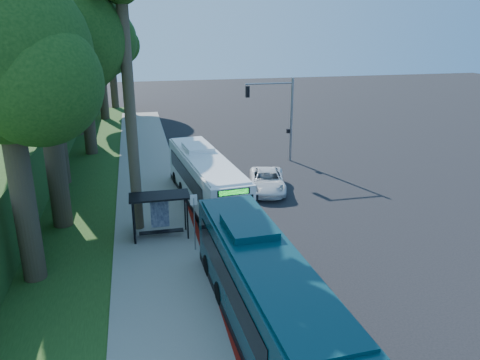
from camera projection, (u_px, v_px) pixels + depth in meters
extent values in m
plane|color=black|center=(269.00, 208.00, 30.04)|extent=(140.00, 140.00, 0.00)
cube|color=gray|center=(154.00, 217.00, 28.49)|extent=(4.50, 70.00, 0.12)
cube|color=maroon|center=(200.00, 242.00, 25.27)|extent=(0.25, 30.00, 0.13)
cube|color=#234719|center=(65.00, 196.00, 31.92)|extent=(8.00, 70.00, 0.06)
cube|color=black|center=(159.00, 196.00, 25.00)|extent=(3.20, 1.50, 0.10)
cube|color=black|center=(133.00, 221.00, 25.11)|extent=(0.06, 1.30, 2.20)
cube|color=navy|center=(160.00, 213.00, 26.04)|extent=(1.00, 0.12, 1.70)
cube|color=black|center=(161.00, 232.00, 25.56)|extent=(2.40, 0.40, 0.06)
cube|color=black|center=(134.00, 216.00, 25.67)|extent=(0.08, 0.08, 2.40)
cube|color=black|center=(185.00, 212.00, 26.26)|extent=(0.08, 0.08, 2.40)
cube|color=black|center=(134.00, 225.00, 24.57)|extent=(0.08, 0.08, 2.40)
cube|color=black|center=(188.00, 220.00, 25.15)|extent=(0.08, 0.08, 2.40)
cylinder|color=gray|center=(195.00, 225.00, 23.81)|extent=(0.06, 0.06, 3.00)
cube|color=white|center=(194.00, 200.00, 23.36)|extent=(0.35, 0.04, 0.55)
cylinder|color=gray|center=(291.00, 120.00, 39.15)|extent=(0.20, 0.20, 7.00)
cylinder|color=gray|center=(269.00, 84.00, 37.73)|extent=(4.00, 0.14, 0.14)
cube|color=black|center=(247.00, 92.00, 37.55)|extent=(0.30, 0.30, 0.90)
cube|color=black|center=(288.00, 131.00, 39.39)|extent=(0.25, 0.25, 0.35)
cylinder|color=#4C3F2D|center=(131.00, 118.00, 24.84)|extent=(0.60, 0.60, 13.00)
cylinder|color=#382B1E|center=(52.00, 138.00, 25.73)|extent=(1.10, 1.10, 10.50)
sphere|color=#153D10|center=(36.00, 14.00, 23.65)|extent=(8.00, 8.00, 8.00)
sphere|color=#153D10|center=(69.00, 40.00, 23.27)|extent=(5.60, 5.60, 5.60)
sphere|color=#153D10|center=(15.00, 32.00, 24.94)|extent=(5.20, 5.20, 5.20)
cylinder|color=#382B1E|center=(53.00, 103.00, 32.68)|extent=(1.18, 1.18, 11.90)
sphere|color=#153D10|center=(71.00, 12.00, 29.80)|extent=(7.00, 7.00, 7.00)
sphere|color=#153D10|center=(18.00, 8.00, 31.91)|extent=(6.50, 6.50, 6.50)
cylinder|color=#382B1E|center=(86.00, 100.00, 40.72)|extent=(1.06, 1.06, 9.80)
sphere|color=#153D10|center=(79.00, 27.00, 38.78)|extent=(8.40, 8.40, 8.40)
sphere|color=#153D10|center=(100.00, 41.00, 38.33)|extent=(5.88, 5.88, 5.88)
sphere|color=#153D10|center=(64.00, 37.00, 40.10)|extent=(5.46, 5.46, 5.46)
cylinder|color=#382B1E|center=(72.00, 81.00, 47.46)|extent=(1.14, 1.14, 11.20)
sphere|color=#153D10|center=(63.00, 9.00, 45.25)|extent=(9.60, 9.60, 9.60)
sphere|color=#153D10|center=(84.00, 23.00, 44.73)|extent=(6.72, 6.72, 6.72)
sphere|color=#153D10|center=(49.00, 20.00, 46.76)|extent=(6.24, 6.24, 6.24)
cylinder|color=#382B1E|center=(102.00, 82.00, 55.71)|extent=(1.02, 1.02, 9.10)
sphere|color=#153D10|center=(98.00, 33.00, 53.91)|extent=(8.00, 8.00, 8.00)
sphere|color=#153D10|center=(112.00, 42.00, 53.48)|extent=(5.60, 5.60, 5.60)
sphere|color=#153D10|center=(87.00, 39.00, 55.16)|extent=(5.20, 5.20, 5.20)
cylinder|color=#382B1E|center=(113.00, 77.00, 63.42)|extent=(0.98, 0.98, 8.40)
sphere|color=#153D10|center=(110.00, 37.00, 61.76)|extent=(7.00, 7.00, 7.00)
sphere|color=#153D10|center=(121.00, 45.00, 61.39)|extent=(4.90, 4.90, 4.90)
sphere|color=#153D10|center=(101.00, 43.00, 62.87)|extent=(4.55, 4.55, 4.55)
cylinder|color=#382B1E|center=(21.00, 187.00, 20.31)|extent=(1.02, 1.02, 9.10)
sphere|color=#153D10|center=(0.00, 54.00, 18.51)|extent=(7.20, 7.20, 7.20)
sphere|color=#153D10|center=(38.00, 83.00, 18.15)|extent=(5.04, 5.04, 5.04)
cube|color=white|center=(206.00, 179.00, 30.07)|extent=(3.67, 11.92, 2.79)
cube|color=black|center=(206.00, 200.00, 30.53)|extent=(3.70, 11.98, 0.34)
cube|color=black|center=(204.00, 173.00, 30.42)|extent=(3.47, 9.36, 1.08)
cube|color=black|center=(234.00, 208.00, 24.78)|extent=(2.19, 0.34, 1.37)
cube|color=black|center=(186.00, 152.00, 35.19)|extent=(2.00, 0.32, 0.98)
cube|color=#19E533|center=(234.00, 192.00, 24.47)|extent=(1.62, 0.26, 0.27)
cube|color=white|center=(205.00, 158.00, 29.61)|extent=(3.41, 11.32, 0.12)
cube|color=white|center=(198.00, 148.00, 31.31)|extent=(1.98, 2.61, 0.34)
cylinder|color=black|center=(204.00, 222.00, 26.76)|extent=(0.39, 1.00, 0.98)
cylinder|color=black|center=(241.00, 217.00, 27.44)|extent=(0.39, 1.00, 0.98)
cylinder|color=black|center=(176.00, 178.00, 34.13)|extent=(0.39, 1.00, 0.98)
cylinder|color=black|center=(206.00, 175.00, 34.81)|extent=(0.39, 1.00, 0.98)
cube|color=#0A313A|center=(264.00, 290.00, 17.52)|extent=(3.18, 12.38, 2.91)
cube|color=black|center=(263.00, 324.00, 18.00)|extent=(3.21, 12.44, 0.36)
cube|color=black|center=(260.00, 276.00, 17.89)|extent=(3.12, 9.68, 1.12)
cube|color=black|center=(225.00, 219.00, 22.96)|extent=(2.09, 0.22, 1.02)
cube|color=#0A313A|center=(265.00, 254.00, 17.03)|extent=(2.94, 11.75, 0.12)
cube|color=#0A313A|center=(249.00, 227.00, 18.84)|extent=(1.94, 2.64, 0.36)
cylinder|color=black|center=(208.00, 266.00, 21.89)|extent=(0.35, 1.04, 1.02)
cylinder|color=black|center=(257.00, 259.00, 22.49)|extent=(0.35, 1.04, 1.02)
imported|color=white|center=(267.00, 181.00, 32.93)|extent=(3.51, 5.60, 1.44)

